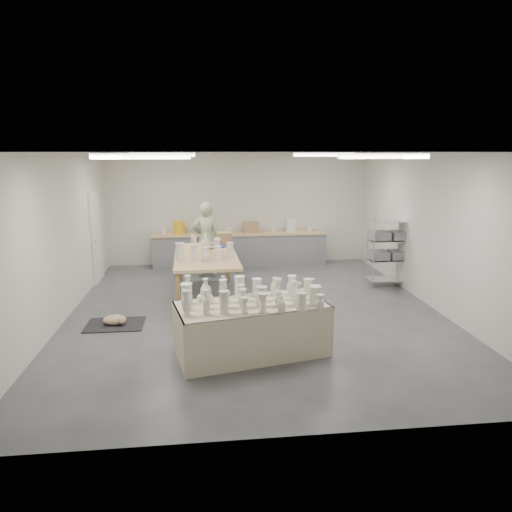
{
  "coord_description": "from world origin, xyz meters",
  "views": [
    {
      "loc": [
        -0.91,
        -8.3,
        3.0
      ],
      "look_at": [
        0.04,
        0.18,
        1.05
      ],
      "focal_mm": 32.0,
      "sensor_mm": 36.0,
      "label": 1
    }
  ],
  "objects": [
    {
      "name": "cat",
      "position": [
        -2.53,
        -0.46,
        0.11
      ],
      "size": [
        0.47,
        0.39,
        0.17
      ],
      "rotation": [
        0.0,
        0.0,
        -0.33
      ],
      "color": "white",
      "rests_on": "rug"
    },
    {
      "name": "red_stool",
      "position": [
        -0.9,
        2.92,
        0.25
      ],
      "size": [
        0.38,
        0.38,
        0.29
      ],
      "rotation": [
        0.0,
        0.0,
        -0.3
      ],
      "color": "#AA2C18",
      "rests_on": "ground"
    },
    {
      "name": "back_counter",
      "position": [
        -0.01,
        3.68,
        0.49
      ],
      "size": [
        4.6,
        0.6,
        1.24
      ],
      "color": "tan",
      "rests_on": "ground"
    },
    {
      "name": "wire_shelf",
      "position": [
        3.2,
        1.4,
        0.92
      ],
      "size": [
        0.88,
        0.48,
        1.8
      ],
      "color": "silver",
      "rests_on": "ground"
    },
    {
      "name": "drying_table",
      "position": [
        -0.26,
        -1.85,
        0.44
      ],
      "size": [
        2.41,
        1.53,
        1.16
      ],
      "rotation": [
        0.0,
        0.0,
        0.22
      ],
      "color": "olive",
      "rests_on": "ground"
    },
    {
      "name": "rug",
      "position": [
        -2.55,
        -0.45,
        0.01
      ],
      "size": [
        1.0,
        0.7,
        0.02
      ],
      "primitive_type": "cube",
      "color": "black",
      "rests_on": "ground"
    },
    {
      "name": "work_table",
      "position": [
        -0.89,
        0.97,
        0.94
      ],
      "size": [
        1.34,
        2.55,
        1.32
      ],
      "rotation": [
        0.0,
        0.0,
        0.04
      ],
      "color": "tan",
      "rests_on": "ground"
    },
    {
      "name": "potter",
      "position": [
        -0.9,
        2.65,
        0.92
      ],
      "size": [
        0.7,
        0.49,
        1.84
      ],
      "primitive_type": "imported",
      "rotation": [
        0.0,
        0.0,
        3.07
      ],
      "color": "#9BA882",
      "rests_on": "ground"
    },
    {
      "name": "room",
      "position": [
        -0.11,
        0.08,
        2.06
      ],
      "size": [
        8.0,
        8.02,
        3.0
      ],
      "color": "#424449",
      "rests_on": "ground"
    }
  ]
}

